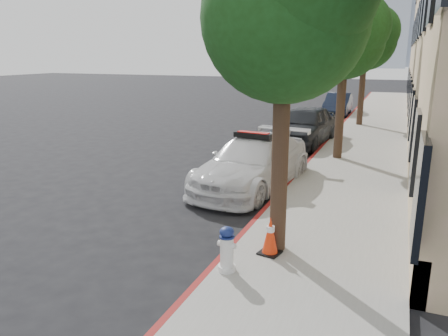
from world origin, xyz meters
name	(u,v)px	position (x,y,z in m)	size (l,w,h in m)	color
ground	(187,203)	(0.00, 0.00, 0.00)	(120.00, 120.00, 0.00)	black
sidewalk	(367,141)	(3.60, 10.00, 0.07)	(3.20, 50.00, 0.15)	gray
curb_strip	(330,138)	(2.06, 10.00, 0.07)	(0.12, 50.00, 0.15)	maroon
tree_near	(286,17)	(2.93, -2.01, 4.27)	(2.92, 2.82, 5.62)	black
tree_mid	(346,39)	(2.93, 5.99, 4.16)	(2.77, 2.64, 5.43)	black
tree_far	(366,39)	(2.93, 13.99, 4.39)	(3.10, 3.00, 5.81)	black
police_car	(253,162)	(1.10, 1.96, 0.72)	(2.62, 5.18, 1.59)	white
parked_car_mid	(304,126)	(1.20, 8.43, 0.81)	(1.92, 4.78, 1.63)	black
parked_car_far	(338,104)	(1.20, 18.47, 0.67)	(1.41, 4.05, 1.33)	black
fire_hydrant	(227,249)	(2.35, -3.18, 0.53)	(0.33, 0.30, 0.79)	silver
traffic_cone	(270,236)	(2.84, -2.28, 0.50)	(0.44, 0.44, 0.71)	black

